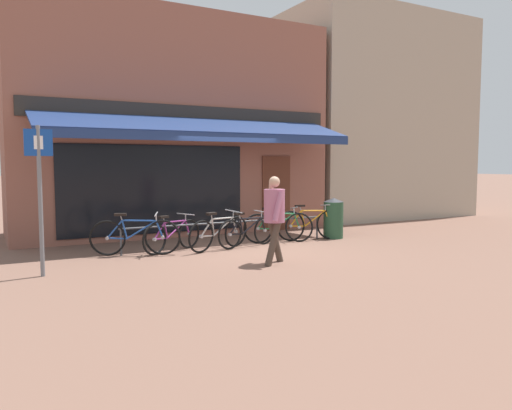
% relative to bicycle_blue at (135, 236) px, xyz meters
% --- Properties ---
extents(ground_plane, '(160.00, 160.00, 0.00)m').
position_rel_bicycle_blue_xyz_m(ground_plane, '(2.37, -0.48, -0.40)').
color(ground_plane, brown).
extents(shop_front, '(8.53, 4.57, 5.86)m').
position_rel_bicycle_blue_xyz_m(shop_front, '(2.00, 3.47, 2.53)').
color(shop_front, '#8E5647').
rests_on(shop_front, ground_plane).
extents(neighbour_building, '(6.66, 4.00, 7.04)m').
position_rel_bicycle_blue_xyz_m(neighbour_building, '(9.80, 3.98, 3.12)').
color(neighbour_building, tan).
rests_on(neighbour_building, ground_plane).
extents(bike_rack_rail, '(5.02, 0.04, 0.57)m').
position_rel_bicycle_blue_xyz_m(bike_rack_rail, '(2.21, 0.13, 0.10)').
color(bike_rack_rail, '#47494F').
rests_on(bike_rack_rail, ground_plane).
extents(bicycle_blue, '(1.74, 0.84, 0.88)m').
position_rel_bicycle_blue_xyz_m(bicycle_blue, '(0.00, 0.00, 0.00)').
color(bicycle_blue, black).
rests_on(bicycle_blue, ground_plane).
extents(bicycle_purple, '(1.55, 0.81, 0.80)m').
position_rel_bicycle_blue_xyz_m(bicycle_purple, '(0.82, 0.06, -0.04)').
color(bicycle_purple, black).
rests_on(bicycle_purple, ground_plane).
extents(bicycle_silver, '(1.70, 0.70, 0.86)m').
position_rel_bicycle_blue_xyz_m(bicycle_silver, '(1.79, -0.23, -0.01)').
color(bicycle_silver, black).
rests_on(bicycle_silver, ground_plane).
extents(bicycle_black, '(1.68, 0.56, 0.80)m').
position_rel_bicycle_blue_xyz_m(bicycle_black, '(2.53, -0.17, -0.03)').
color(bicycle_black, black).
rests_on(bicycle_black, ground_plane).
extents(bicycle_green, '(1.72, 0.59, 0.88)m').
position_rel_bicycle_blue_xyz_m(bicycle_green, '(3.48, 0.05, -0.02)').
color(bicycle_green, black).
rests_on(bicycle_green, ground_plane).
extents(bicycle_orange, '(1.80, 0.52, 0.90)m').
position_rel_bicycle_blue_xyz_m(bicycle_orange, '(4.38, 0.01, -0.00)').
color(bicycle_orange, black).
rests_on(bicycle_orange, ground_plane).
extents(pedestrian_adult, '(0.57, 0.70, 1.67)m').
position_rel_bicycle_blue_xyz_m(pedestrian_adult, '(2.08, -2.10, 0.61)').
color(pedestrian_adult, '#47382D').
rests_on(pedestrian_adult, ground_plane).
extents(litter_bin, '(0.51, 0.51, 1.02)m').
position_rel_bicycle_blue_xyz_m(litter_bin, '(5.07, -0.01, 0.12)').
color(litter_bin, '#23472D').
rests_on(litter_bin, ground_plane).
extents(parking_sign, '(0.44, 0.07, 2.51)m').
position_rel_bicycle_blue_xyz_m(parking_sign, '(-1.87, -1.15, 1.14)').
color(parking_sign, slate).
rests_on(parking_sign, ground_plane).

